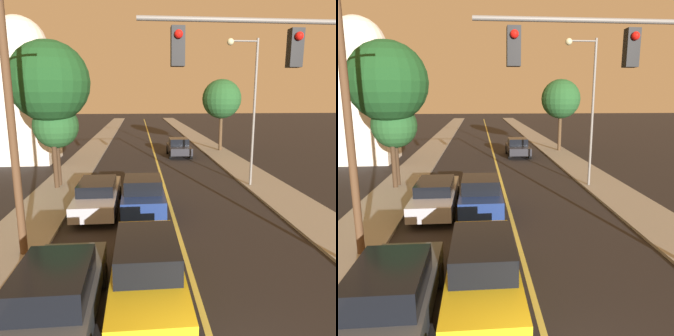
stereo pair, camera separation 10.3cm
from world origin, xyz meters
The scene contains 15 objects.
road_surface centered at (0.00, 36.00, 0.01)m, with size 9.12×80.00×0.01m.
sidewalk_left centered at (-5.81, 36.00, 0.06)m, with size 2.50×80.00×0.12m.
sidewalk_right centered at (5.81, 36.00, 0.06)m, with size 2.50×80.00×0.12m.
car_near_lane_front centered at (-1.28, 3.97, 0.84)m, with size 1.84×5.17×1.66m.
car_near_lane_second centered at (-1.28, 10.22, 0.82)m, with size 1.92×3.97×1.65m.
car_outer_lane_front centered at (-3.28, 3.01, 0.78)m, with size 1.85×4.68×1.54m.
car_outer_lane_second centered at (-3.28, 10.82, 0.73)m, with size 1.87×5.16×1.42m.
car_far_oncoming centered at (2.05, 24.31, 0.79)m, with size 1.94×4.11×1.55m.
traffic_signal_mast centered at (2.93, 4.49, 5.13)m, with size 6.48×0.42×6.93m.
streetlamp_right centered at (4.55, 14.07, 5.11)m, with size 1.72×0.36×7.92m.
utility_pole_left centered at (-5.16, 6.51, 4.65)m, with size 1.60×0.24×8.72m.
tree_left_near centered at (-5.98, 14.47, 5.79)m, with size 4.21×4.21×7.78m.
tree_left_far centered at (-5.92, 14.92, 3.48)m, with size 2.47×2.47×4.61m.
tree_right_near centered at (6.25, 26.47, 4.85)m, with size 3.55×3.55×6.52m.
domed_building_left centered at (-10.29, 23.21, 5.54)m, with size 4.45×4.45×10.93m.
Camera 1 is at (-1.44, -3.58, 5.02)m, focal length 35.00 mm.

